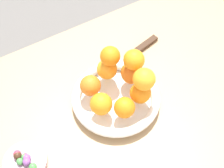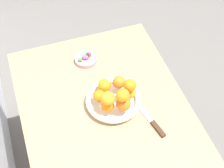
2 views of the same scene
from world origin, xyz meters
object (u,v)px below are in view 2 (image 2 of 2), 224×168
Objects in this scene: orange_2 at (119,82)px; orange_0 at (123,103)px; orange_4 at (99,96)px; candy_ball_0 at (88,54)px; orange_3 at (105,85)px; candy_ball_7 at (84,58)px; candy_ball_3 at (88,58)px; candy_ball_4 at (89,54)px; orange_7 at (130,86)px; dining_table at (109,128)px; knife at (150,119)px; candy_ball_5 at (85,55)px; orange_1 at (129,92)px; candy_ball_2 at (87,57)px; candy_ball_1 at (87,58)px; orange_6 at (107,98)px; orange_5 at (108,105)px; candy_dish at (85,60)px; candy_ball_6 at (80,60)px; orange_8 at (123,95)px; fruit_bowl at (113,100)px.

orange_0 is at bearing 169.15° from orange_2.
orange_4 is 2.73× the size of candy_ball_0.
candy_ball_7 is (0.24, 0.03, -0.04)m from orange_3.
candy_ball_4 is (0.02, -0.01, 0.00)m from candy_ball_3.
orange_7 is (-0.08, -0.02, 0.06)m from orange_2.
orange_7 reaches higher than dining_table.
orange_3 is 0.14m from orange_7.
candy_ball_3 is at bearing -99.92° from candy_ball_7.
orange_0 is at bearing 53.54° from knife.
candy_ball_3 is (0.36, -0.01, 0.12)m from dining_table.
orange_3 is 3.38× the size of candy_ball_5.
orange_3 is at bearing 52.50° from orange_1.
candy_ball_2 is at bearing 19.42° from orange_2.
orange_0 reaches higher than candy_ball_1.
orange_7 is at bearing -164.47° from candy_ball_4.
orange_2 is 0.16m from orange_6.
orange_0 is at bearing -169.72° from candy_ball_1.
orange_5 is 1.05× the size of orange_7.
candy_ball_0 is at bearing -38.37° from candy_ball_2.
candy_ball_7 is at bearing 1.58° from dining_table.
candy_ball_7 is (0.37, 0.01, 0.12)m from dining_table.
dining_table is 0.38m from candy_dish.
orange_7 reaches higher than orange_5.
orange_3 is at bearing -176.31° from candy_ball_3.
orange_0 reaches higher than candy_ball_6.
orange_0 is 3.17× the size of candy_ball_6.
orange_2 is at bearing -36.69° from dining_table.
candy_ball_7 reaches higher than knife.
orange_0 is 1.11× the size of orange_5.
orange_6 is at bearing 178.93° from candy_ball_1.
dining_table is at bearing 143.31° from orange_2.
orange_8 is (-0.12, 0.03, 0.07)m from orange_2.
orange_5 is (-0.04, 0.12, -0.00)m from orange_1.
knife is at bearing -157.23° from orange_1.
orange_3 reaches higher than candy_dish.
orange_1 is (0.06, -0.12, 0.16)m from dining_table.
orange_3 is (0.06, 0.02, 0.05)m from fruit_bowl.
orange_3 is at bearing -178.57° from candy_ball_0.
orange_3 is 1.04× the size of orange_5.
orange_2 is 0.27m from candy_ball_7.
candy_dish is 5.44× the size of candy_ball_6.
orange_5 is (-0.35, -0.01, 0.06)m from candy_dish.
orange_5 is (-0.05, 0.04, 0.05)m from fruit_bowl.
fruit_bowl is 0.08m from orange_5.
orange_6 is 0.37m from candy_ball_7.
fruit_bowl is at bearing 20.20° from orange_0.
candy_ball_3 is (0.32, 0.11, -0.10)m from orange_7.
orange_1 is at bearing -160.31° from candy_ball_2.
orange_1 is at bearing -43.97° from orange_8.
orange_2 is (-0.25, -0.09, 0.06)m from candy_dish.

